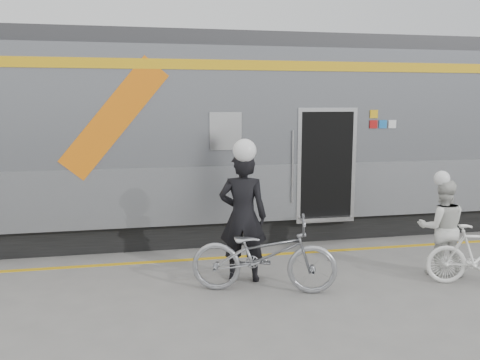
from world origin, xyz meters
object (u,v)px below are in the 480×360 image
object	(u,v)px
man	(243,217)
woman	(442,228)
bicycle_right	(479,255)
bicycle_left	(264,255)

from	to	relation	value
man	woman	xyz separation A→B (m)	(3.19, -0.41, -0.24)
man	bicycle_right	world-z (taller)	man
man	bicycle_right	size ratio (longest dim) A/B	1.30
bicycle_left	woman	world-z (taller)	woman
bicycle_left	woman	size ratio (longest dim) A/B	1.37
bicycle_left	woman	bearing A→B (deg)	-70.14
man	woman	distance (m)	3.23
bicycle_left	bicycle_right	size ratio (longest dim) A/B	1.36
bicycle_left	woman	distance (m)	3.00
bicycle_left	bicycle_right	bearing A→B (deg)	-79.92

